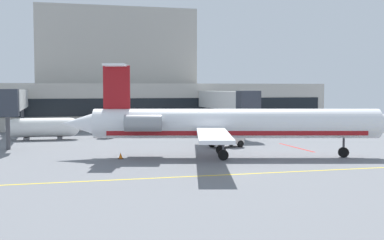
{
  "coord_description": "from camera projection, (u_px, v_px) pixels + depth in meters",
  "views": [
    {
      "loc": [
        -11.4,
        -33.89,
        6.13
      ],
      "look_at": [
        1.06,
        13.58,
        3.0
      ],
      "focal_mm": 46.74,
      "sensor_mm": 36.0,
      "label": 1
    }
  ],
  "objects": [
    {
      "name": "jet_bridge_east",
      "position": [
        225.0,
        101.0,
        66.29
      ],
      "size": [
        2.4,
        20.26,
        5.84
      ],
      "color": "silver",
      "rests_on": "ground"
    },
    {
      "name": "jet_bridge_west",
      "position": [
        15.0,
        101.0,
        57.85
      ],
      "size": [
        2.4,
        23.84,
        6.05
      ],
      "color": "silver",
      "rests_on": "ground"
    },
    {
      "name": "baggage_tug",
      "position": [
        110.0,
        130.0,
        61.98
      ],
      "size": [
        3.65,
        3.73,
        2.03
      ],
      "color": "silver",
      "rests_on": "ground"
    },
    {
      "name": "fuel_tank",
      "position": [
        43.0,
        128.0,
        59.16
      ],
      "size": [
        8.54,
        2.46,
        2.6
      ],
      "color": "white",
      "rests_on": "ground"
    },
    {
      "name": "safety_cone_alpha",
      "position": [
        346.0,
        150.0,
        47.33
      ],
      "size": [
        0.47,
        0.47,
        0.55
      ],
      "color": "orange",
      "rests_on": "ground"
    },
    {
      "name": "pushback_tractor",
      "position": [
        229.0,
        137.0,
        52.09
      ],
      "size": [
        3.91,
        2.79,
        2.31
      ],
      "color": "silver",
      "rests_on": "ground"
    },
    {
      "name": "safety_cone_bravo",
      "position": [
        121.0,
        156.0,
        43.39
      ],
      "size": [
        0.47,
        0.47,
        0.55
      ],
      "color": "orange",
      "rests_on": "ground"
    },
    {
      "name": "ground",
      "position": [
        226.0,
        174.0,
        35.99
      ],
      "size": [
        120.0,
        120.0,
        0.11
      ],
      "color": "slate"
    },
    {
      "name": "terminal_building",
      "position": [
        133.0,
        84.0,
        81.25
      ],
      "size": [
        58.35,
        13.89,
        18.98
      ],
      "color": "#B7B2A8",
      "rests_on": "ground"
    },
    {
      "name": "regional_jet",
      "position": [
        230.0,
        124.0,
        44.01
      ],
      "size": [
        29.9,
        23.79,
        8.21
      ],
      "color": "white",
      "rests_on": "ground"
    }
  ]
}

